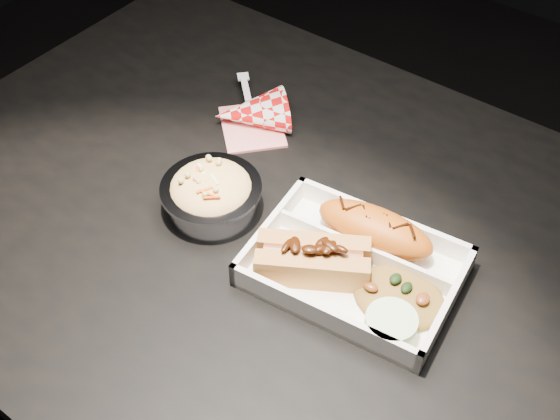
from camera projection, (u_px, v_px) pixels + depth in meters
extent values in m
cube|color=black|center=(303.00, 241.00, 0.94)|extent=(1.20, 0.80, 0.03)
cylinder|color=black|center=(193.00, 148.00, 1.63)|extent=(0.05, 0.05, 0.72)
cube|color=white|center=(353.00, 274.00, 0.87)|extent=(0.27, 0.21, 0.01)
cube|color=white|center=(383.00, 222.00, 0.91)|extent=(0.25, 0.04, 0.04)
cube|color=white|center=(321.00, 317.00, 0.81)|extent=(0.25, 0.04, 0.04)
cube|color=white|center=(270.00, 230.00, 0.90)|extent=(0.03, 0.18, 0.04)
cube|color=white|center=(447.00, 307.00, 0.82)|extent=(0.03, 0.18, 0.04)
cube|color=white|center=(363.00, 254.00, 0.88)|extent=(0.23, 0.03, 0.03)
ellipsoid|color=#BE5813|center=(375.00, 229.00, 0.89)|extent=(0.16, 0.08, 0.05)
cube|color=#C28342|center=(311.00, 272.00, 0.84)|extent=(0.13, 0.09, 0.04)
cube|color=#C28342|center=(314.00, 250.00, 0.87)|extent=(0.13, 0.09, 0.04)
cylinder|color=brown|center=(313.00, 256.00, 0.85)|extent=(0.12, 0.08, 0.03)
ellipsoid|color=olive|center=(400.00, 291.00, 0.83)|extent=(0.12, 0.11, 0.03)
cylinder|color=beige|center=(390.00, 326.00, 0.80)|extent=(0.06, 0.06, 0.03)
cylinder|color=silver|center=(212.00, 199.00, 0.94)|extent=(0.12, 0.12, 0.04)
cylinder|color=silver|center=(211.00, 188.00, 0.92)|extent=(0.14, 0.14, 0.01)
ellipsoid|color=beige|center=(211.00, 188.00, 0.92)|extent=(0.11, 0.11, 0.04)
cube|color=red|center=(252.00, 127.00, 1.07)|extent=(0.14, 0.14, 0.00)
cone|color=red|center=(251.00, 113.00, 1.07)|extent=(0.15, 0.15, 0.10)
cube|color=white|center=(246.00, 90.00, 1.11)|extent=(0.05, 0.05, 0.00)
cube|color=white|center=(243.00, 77.00, 1.13)|extent=(0.03, 0.03, 0.00)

